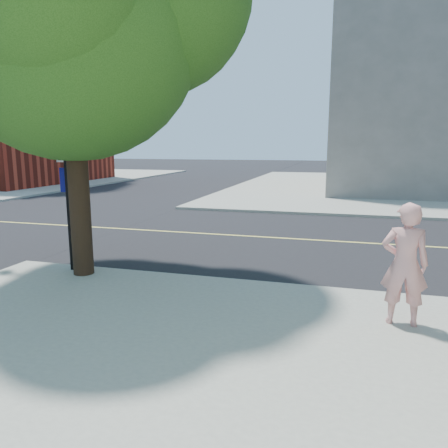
% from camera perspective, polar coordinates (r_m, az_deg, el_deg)
% --- Properties ---
extents(ground, '(140.00, 140.00, 0.00)m').
position_cam_1_polar(ground, '(10.28, -20.41, -5.62)').
color(ground, black).
rests_on(ground, ground).
extents(road_ew, '(140.00, 9.00, 0.01)m').
position_cam_1_polar(road_ew, '(14.04, -9.60, -0.88)').
color(road_ew, black).
rests_on(road_ew, ground).
extents(man_on_phone, '(0.67, 0.45, 1.82)m').
position_cam_1_polar(man_on_phone, '(6.77, 22.84, -4.95)').
color(man_on_phone, pink).
rests_on(man_on_phone, sidewalk_se).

